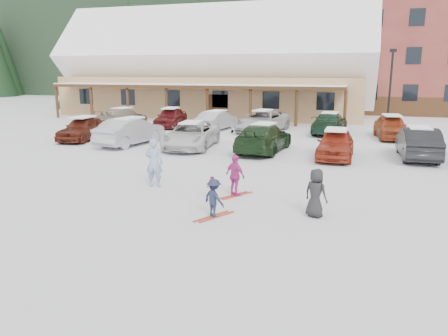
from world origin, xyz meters
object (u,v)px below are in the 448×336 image
(lamp_post, at_px, (390,83))
(child_magenta, at_px, (235,176))
(parked_car_3, at_px, (263,138))
(toddler_red, at_px, (212,187))
(parked_car_11, at_px, (330,123))
(day_lodge, at_px, (214,73))
(child_navy, at_px, (214,198))
(parked_car_9, at_px, (217,120))
(bystander_dark, at_px, (316,193))
(parked_car_2, at_px, (191,135))
(adult_skier, at_px, (154,163))
(parked_car_4, at_px, (336,144))
(parked_car_1, at_px, (130,132))
(parked_car_8, at_px, (171,118))
(parked_car_7, at_px, (123,117))
(parked_car_5, at_px, (418,143))
(parked_car_0, at_px, (83,129))
(parked_car_12, at_px, (391,127))
(parked_car_10, at_px, (262,121))

(lamp_post, distance_m, child_magenta, 22.92)
(lamp_post, xyz_separation_m, parked_car_3, (-6.91, -13.46, -2.54))
(toddler_red, height_order, parked_car_11, parked_car_11)
(day_lodge, height_order, parked_car_3, day_lodge)
(child_navy, distance_m, parked_car_9, 19.15)
(bystander_dark, relative_size, parked_car_9, 0.35)
(parked_car_2, distance_m, parked_car_11, 10.47)
(adult_skier, xyz_separation_m, child_magenta, (3.20, -0.31, -0.19))
(adult_skier, xyz_separation_m, parked_car_4, (6.13, 7.48, -0.20))
(adult_skier, relative_size, parked_car_2, 0.35)
(parked_car_1, distance_m, parked_car_4, 11.56)
(parked_car_1, bearing_deg, bystander_dark, 149.13)
(child_navy, distance_m, parked_car_8, 21.07)
(day_lodge, bearing_deg, parked_car_11, -41.96)
(child_magenta, height_order, parked_car_1, parked_car_1)
(parked_car_2, xyz_separation_m, parked_car_7, (-8.34, 7.06, 0.00))
(child_magenta, xyz_separation_m, parked_car_8, (-9.66, 16.40, 0.00))
(bystander_dark, distance_m, parked_car_5, 11.01)
(parked_car_4, relative_size, parked_car_5, 0.90)
(adult_skier, relative_size, parked_car_0, 0.43)
(parked_car_11, distance_m, parked_car_12, 3.98)
(adult_skier, bearing_deg, parked_car_0, -50.21)
(adult_skier, bearing_deg, parked_car_1, -62.23)
(parked_car_4, bearing_deg, bystander_dark, -89.78)
(parked_car_1, distance_m, parked_car_3, 7.80)
(child_magenta, relative_size, parked_car_7, 0.29)
(parked_car_3, distance_m, parked_car_4, 3.81)
(parked_car_12, bearing_deg, bystander_dark, -106.73)
(adult_skier, distance_m, parked_car_8, 17.34)
(day_lodge, height_order, child_navy, day_lodge)
(child_navy, xyz_separation_m, parked_car_2, (-4.90, 10.76, 0.14))
(parked_car_8, bearing_deg, parked_car_11, -6.98)
(parked_car_5, bearing_deg, lamp_post, -88.57)
(parked_car_0, relative_size, parked_car_12, 0.97)
(day_lodge, bearing_deg, parked_car_10, -56.60)
(lamp_post, relative_size, child_magenta, 4.00)
(adult_skier, height_order, parked_car_11, adult_skier)
(parked_car_2, xyz_separation_m, parked_car_11, (6.98, 7.80, 0.00))
(parked_car_9, bearing_deg, lamp_post, -144.68)
(day_lodge, distance_m, parked_car_12, 19.66)
(parked_car_5, xyz_separation_m, parked_car_9, (-12.60, 7.04, -0.08))
(parked_car_2, distance_m, parked_car_4, 7.85)
(day_lodge, distance_m, toddler_red, 28.92)
(lamp_post, height_order, parked_car_2, lamp_post)
(bystander_dark, distance_m, parked_car_10, 18.10)
(parked_car_5, height_order, parked_car_12, parked_car_5)
(toddler_red, relative_size, parked_car_8, 0.18)
(parked_car_9, height_order, parked_car_10, parked_car_10)
(parked_car_3, distance_m, parked_car_5, 7.60)
(parked_car_9, bearing_deg, day_lodge, -62.15)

